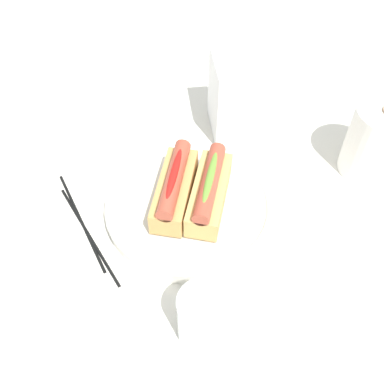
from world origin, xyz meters
The scene contains 9 objects.
ground_plane centered at (0.00, 0.00, 0.00)m, with size 2.40×2.40×0.00m, color silver.
serving_bowl centered at (0.03, 0.00, 0.02)m, with size 0.27×0.27×0.03m.
hotdog_front centered at (0.02, -0.02, 0.06)m, with size 0.16×0.10×0.06m.
hotdog_back centered at (0.04, 0.03, 0.06)m, with size 0.16×0.10×0.06m.
water_glass centered at (0.24, -0.01, 0.04)m, with size 0.07×0.07×0.09m.
paper_towel_roll centered at (-0.02, 0.33, 0.07)m, with size 0.11×0.11×0.13m.
napkin_box centered at (-0.17, 0.10, 0.07)m, with size 0.11×0.04×0.15m, color white.
chopstick_near centered at (0.05, -0.17, 0.00)m, with size 0.01×0.01×0.22m, color black.
chopstick_far centered at (0.02, -0.18, 0.00)m, with size 0.01×0.01×0.22m, color black.
Camera 1 is at (0.48, -0.07, 0.59)m, focal length 42.01 mm.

